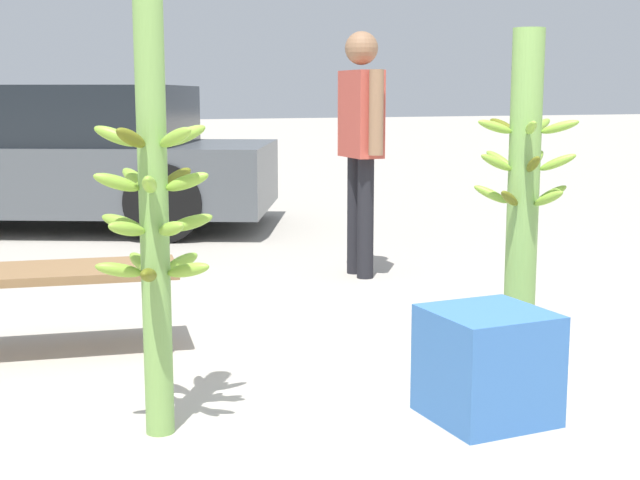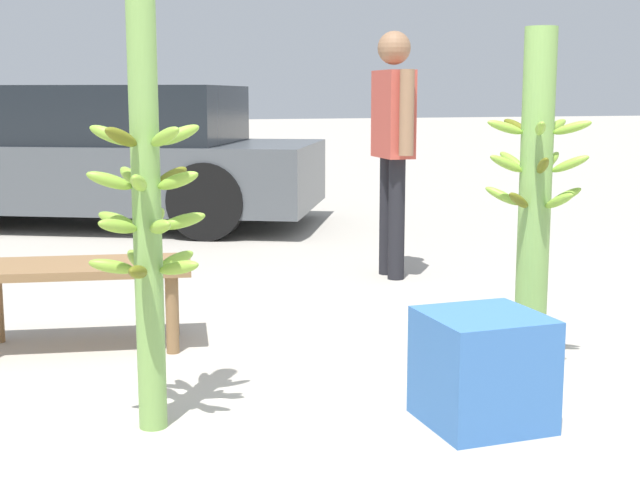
{
  "view_description": "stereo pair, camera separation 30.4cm",
  "coord_description": "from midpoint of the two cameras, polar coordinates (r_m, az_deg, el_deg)",
  "views": [
    {
      "loc": [
        -1.61,
        -2.7,
        1.2
      ],
      "look_at": [
        -0.18,
        0.47,
        0.63
      ],
      "focal_mm": 50.0,
      "sensor_mm": 36.0,
      "label": 1
    },
    {
      "loc": [
        -1.32,
        -2.81,
        1.2
      ],
      "look_at": [
        -0.18,
        0.47,
        0.63
      ],
      "focal_mm": 50.0,
      "sensor_mm": 36.0,
      "label": 2
    }
  ],
  "objects": [
    {
      "name": "banana_stalk_center",
      "position": [
        3.98,
        10.76,
        2.79
      ],
      "size": [
        0.45,
        0.45,
        1.48
      ],
      "color": "#7AA851",
      "rests_on": "ground_plane"
    },
    {
      "name": "vendor_person",
      "position": [
        5.87,
        1.14,
        6.99
      ],
      "size": [
        0.22,
        0.58,
        1.61
      ],
      "rotation": [
        0.0,
        0.0,
        1.51
      ],
      "color": "black",
      "rests_on": "ground_plane"
    },
    {
      "name": "banana_stalk_left",
      "position": [
        3.16,
        -13.32,
        1.85
      ],
      "size": [
        0.42,
        0.42,
        1.59
      ],
      "color": "#7AA851",
      "rests_on": "ground_plane"
    },
    {
      "name": "parked_car",
      "position": [
        8.53,
        -17.92,
        4.97
      ],
      "size": [
        4.44,
        3.41,
        1.28
      ],
      "rotation": [
        0.0,
        0.0,
        1.1
      ],
      "color": "#4C5156",
      "rests_on": "ground_plane"
    },
    {
      "name": "ground_plane",
      "position": [
        3.35,
        3.55,
        -11.77
      ],
      "size": [
        80.0,
        80.0,
        0.0
      ],
      "primitive_type": "plane",
      "color": "#B2AA9E"
    },
    {
      "name": "market_bench",
      "position": [
        4.34,
        -18.04,
        -2.56
      ],
      "size": [
        1.1,
        0.62,
        0.41
      ],
      "rotation": [
        0.0,
        0.0,
        -0.18
      ],
      "color": "olive",
      "rests_on": "ground_plane"
    },
    {
      "name": "produce_crate",
      "position": [
        3.38,
        8.1,
        -7.93
      ],
      "size": [
        0.41,
        0.41,
        0.41
      ],
      "color": "#386BB2",
      "rests_on": "ground_plane"
    }
  ]
}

